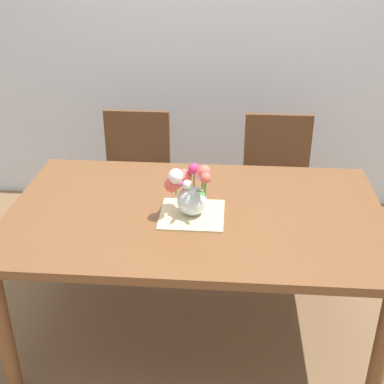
% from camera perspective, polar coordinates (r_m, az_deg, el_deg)
% --- Properties ---
extents(ground_plane, '(12.00, 12.00, 0.00)m').
position_cam_1_polar(ground_plane, '(2.84, 0.36, -15.29)').
color(ground_plane, brown).
extents(back_wall, '(7.00, 0.10, 2.80)m').
position_cam_1_polar(back_wall, '(3.74, 2.33, 19.10)').
color(back_wall, silver).
rests_on(back_wall, ground_plane).
extents(dining_table, '(1.75, 1.07, 0.74)m').
position_cam_1_polar(dining_table, '(2.45, 0.41, -3.65)').
color(dining_table, brown).
rests_on(dining_table, ground_plane).
extents(chair_left, '(0.42, 0.42, 0.90)m').
position_cam_1_polar(chair_left, '(3.34, -6.22, 2.16)').
color(chair_left, brown).
rests_on(chair_left, ground_plane).
extents(chair_right, '(0.42, 0.42, 0.90)m').
position_cam_1_polar(chair_right, '(3.30, 9.33, 1.63)').
color(chair_right, brown).
rests_on(chair_right, ground_plane).
extents(placemat, '(0.29, 0.29, 0.01)m').
position_cam_1_polar(placemat, '(2.37, 0.00, -2.50)').
color(placemat, '#CCB789').
rests_on(placemat, dining_table).
extents(flower_vase, '(0.21, 0.20, 0.25)m').
position_cam_1_polar(flower_vase, '(2.31, -0.23, 0.24)').
color(flower_vase, silver).
rests_on(flower_vase, placemat).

